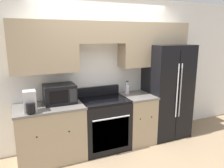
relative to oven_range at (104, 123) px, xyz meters
The scene contains 9 objects.
ground_plane 0.57m from the oven_range, 64.15° to the right, with size 12.00×12.00×0.00m, color #937A5B.
wall_back 1.08m from the oven_range, 60.39° to the left, with size 8.00×0.39×2.60m.
lower_cabinets_left 0.91m from the oven_range, behind, with size 1.04×0.64×0.89m.
lower_cabinets_right 0.65m from the oven_range, ahead, with size 0.53×0.64×0.89m.
oven_range is the anchor object (origin of this frame).
refrigerator 1.39m from the oven_range, ahead, with size 0.81×0.79×1.78m.
microwave 0.93m from the oven_range, behind, with size 0.49×0.39×0.30m.
bottle 0.77m from the oven_range, 18.22° to the left, with size 0.09×0.09×0.23m.
electric_kettle 1.33m from the oven_range, behind, with size 0.17×0.24×0.31m.
Camera 1 is at (-1.44, -3.00, 1.96)m, focal length 35.00 mm.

